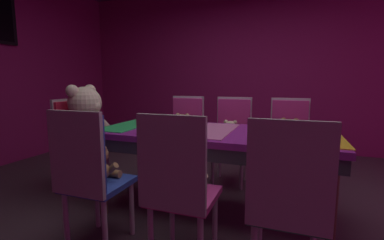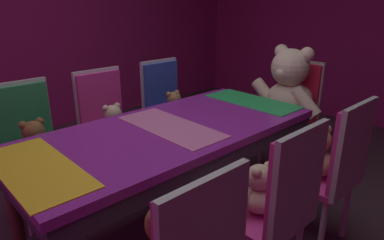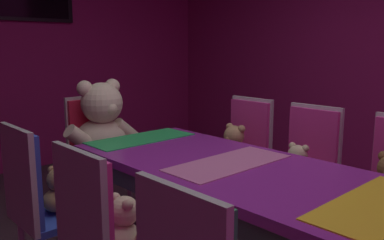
{
  "view_description": "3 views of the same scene",
  "coord_description": "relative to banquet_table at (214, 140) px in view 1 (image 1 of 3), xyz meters",
  "views": [
    {
      "loc": [
        -2.25,
        -0.61,
        1.16
      ],
      "look_at": [
        0.07,
        0.23,
        0.81
      ],
      "focal_mm": 25.26,
      "sensor_mm": 36.0,
      "label": 1
    },
    {
      "loc": [
        1.61,
        -1.31,
        1.52
      ],
      "look_at": [
        0.07,
        0.13,
        0.77
      ],
      "focal_mm": 32.03,
      "sensor_mm": 36.0,
      "label": 2
    },
    {
      "loc": [
        -1.67,
        -1.49,
        1.39
      ],
      "look_at": [
        -0.15,
        0.15,
        0.99
      ],
      "focal_mm": 37.87,
      "sensor_mm": 36.0,
      "label": 3
    }
  ],
  "objects": [
    {
      "name": "teddy_left_1",
      "position": [
        -0.71,
        -0.01,
        -0.07
      ],
      "size": [
        0.23,
        0.29,
        0.28
      ],
      "color": "beige",
      "rests_on": "chair_left_1"
    },
    {
      "name": "teddy_right_2",
      "position": [
        0.71,
        0.59,
        -0.05
      ],
      "size": [
        0.27,
        0.35,
        0.33
      ],
      "rotation": [
        0.0,
        0.0,
        3.14
      ],
      "color": "tan",
      "rests_on": "chair_right_2"
    },
    {
      "name": "chair_left_1",
      "position": [
        -0.85,
        -0.01,
        -0.05
      ],
      "size": [
        0.42,
        0.41,
        0.98
      ],
      "color": "#CC338C",
      "rests_on": "ground_plane"
    },
    {
      "name": "banquet_table",
      "position": [
        0.0,
        0.0,
        0.0
      ],
      "size": [
        0.9,
        2.02,
        0.75
      ],
      "color": "purple",
      "rests_on": "ground_plane"
    },
    {
      "name": "chair_left_2",
      "position": [
        -0.87,
        0.64,
        -0.05
      ],
      "size": [
        0.42,
        0.41,
        0.98
      ],
      "color": "#2D47B2",
      "rests_on": "ground_plane"
    },
    {
      "name": "chair_left_0",
      "position": [
        -0.84,
        -0.63,
        -0.05
      ],
      "size": [
        0.42,
        0.41,
        0.98
      ],
      "color": "#268C4C",
      "rests_on": "ground_plane"
    },
    {
      "name": "wall_right",
      "position": [
        2.6,
        0.0,
        0.75
      ],
      "size": [
        0.12,
        6.4,
        2.8
      ],
      "primitive_type": "cube",
      "color": "#8C1959",
      "rests_on": "ground_plane"
    },
    {
      "name": "ground_plane",
      "position": [
        0.0,
        0.0,
        -0.65
      ],
      "size": [
        7.9,
        7.9,
        0.0
      ],
      "primitive_type": "plane",
      "color": "#3F2D38"
    },
    {
      "name": "chair_right_2",
      "position": [
        0.85,
        0.59,
        -0.05
      ],
      "size": [
        0.42,
        0.41,
        0.98
      ],
      "rotation": [
        0.0,
        0.0,
        3.14
      ],
      "color": "#CC338C",
      "rests_on": "ground_plane"
    },
    {
      "name": "throne_chair",
      "position": [
        0.0,
        1.54,
        -0.05
      ],
      "size": [
        0.41,
        0.42,
        0.98
      ],
      "rotation": [
        0.0,
        0.0,
        -1.57
      ],
      "color": "red",
      "rests_on": "ground_plane"
    },
    {
      "name": "teddy_left_2",
      "position": [
        -0.72,
        0.64,
        -0.08
      ],
      "size": [
        0.22,
        0.28,
        0.27
      ],
      "color": "#9E7247",
      "rests_on": "chair_left_2"
    },
    {
      "name": "chair_right_0",
      "position": [
        0.86,
        -0.62,
        -0.05
      ],
      "size": [
        0.42,
        0.41,
        0.98
      ],
      "rotation": [
        0.0,
        0.0,
        3.14
      ],
      "color": "#CC338C",
      "rests_on": "ground_plane"
    },
    {
      "name": "chair_right_1",
      "position": [
        0.85,
        0.0,
        -0.05
      ],
      "size": [
        0.42,
        0.41,
        0.98
      ],
      "rotation": [
        0.0,
        0.0,
        3.14
      ],
      "color": "#CC338C",
      "rests_on": "ground_plane"
    },
    {
      "name": "teddy_left_0",
      "position": [
        -0.7,
        -0.63,
        -0.07
      ],
      "size": [
        0.24,
        0.32,
        0.3
      ],
      "color": "brown",
      "rests_on": "chair_left_0"
    },
    {
      "name": "teddy_right_1",
      "position": [
        0.7,
        0.0,
        -0.07
      ],
      "size": [
        0.23,
        0.29,
        0.28
      ],
      "rotation": [
        0.0,
        0.0,
        3.14
      ],
      "color": "beige",
      "rests_on": "chair_right_1"
    },
    {
      "name": "teddy_right_0",
      "position": [
        0.71,
        -0.62,
        -0.05
      ],
      "size": [
        0.27,
        0.35,
        0.33
      ],
      "rotation": [
        0.0,
        0.0,
        3.14
      ],
      "color": "brown",
      "rests_on": "chair_right_0"
    },
    {
      "name": "king_teddy_bear",
      "position": [
        0.0,
        1.37,
        0.09
      ],
      "size": [
        0.72,
        0.55,
        0.68
      ],
      "rotation": [
        0.0,
        0.0,
        -1.57
      ],
      "color": "beige",
      "rests_on": "throne_chair"
    }
  ]
}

